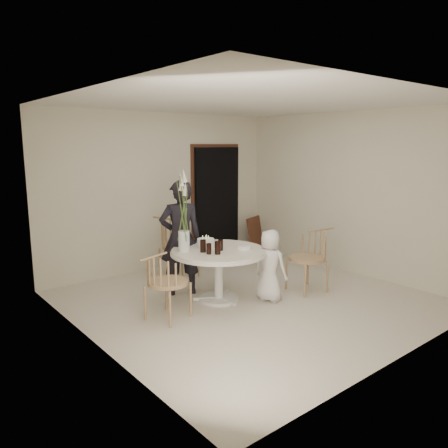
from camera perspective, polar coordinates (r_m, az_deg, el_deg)
ground at (r=6.27m, az=3.29°, el=-9.78°), size 4.50×4.50×0.00m
room_shell at (r=5.91m, az=3.45°, el=5.14°), size 4.50×4.50×4.50m
doorway at (r=8.37m, az=-0.96°, el=2.78°), size 1.00×0.10×2.10m
door_trim at (r=8.39m, az=-1.13°, el=3.21°), size 1.12×0.03×2.22m
table at (r=6.05m, az=-0.71°, el=-4.39°), size 1.33×1.33×0.73m
picture_frame at (r=8.83m, az=4.10°, el=-1.42°), size 0.56×0.35×0.72m
chair_far at (r=7.19m, az=-6.75°, el=-1.92°), size 0.66×0.69×0.98m
chair_right at (r=6.63m, az=11.68°, el=-3.44°), size 0.60×0.56×0.92m
chair_left at (r=5.38m, az=-8.25°, el=-6.96°), size 0.61×0.58×0.87m
girl at (r=6.30m, az=-5.71°, el=-1.80°), size 0.71×0.59×1.67m
boy at (r=6.09m, az=6.03°, el=-5.42°), size 0.43×0.55×1.01m
birthday_cake at (r=6.17m, az=-2.40°, el=-2.46°), size 0.24×0.24×0.17m
cola_tumbler_a at (r=5.75m, az=-0.84°, el=-3.13°), size 0.10×0.10×0.17m
cola_tumbler_b at (r=5.95m, az=-0.45°, el=-2.75°), size 0.08×0.08×0.15m
cola_tumbler_c at (r=5.76m, az=-1.98°, el=-3.25°), size 0.08×0.08×0.14m
cola_tumbler_d at (r=5.86m, az=-2.75°, el=-2.89°), size 0.10×0.10×0.17m
plate_stack at (r=6.05m, az=2.63°, el=-3.03°), size 0.26×0.26×0.05m
flower_vase at (r=5.85m, az=-5.30°, el=0.54°), size 0.15×0.15×1.12m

